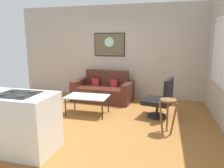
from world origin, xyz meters
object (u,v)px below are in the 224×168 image
Objects in this scene: armchair at (161,99)px; bar_stool at (168,108)px; coffee_table at (87,97)px; wall_painting at (109,45)px; couch at (103,91)px.

bar_stool is (0.14, -0.85, 0.07)m from armchair.
wall_painting is at bearing 88.23° from coffee_table.
wall_painting reaches higher than armchair.
couch is 1.83× the size of wall_painting.
wall_painting reaches higher than couch.
wall_painting is at bearing 85.31° from couch.
couch is 1.29m from coffee_table.
coffee_table is at bearing -90.56° from couch.
bar_stool reaches higher than coffee_table.
armchair reaches higher than coffee_table.
wall_painting is (-1.65, 1.61, 1.19)m from armchair.
bar_stool is 0.69× the size of wall_painting.
couch is 1.77× the size of coffee_table.
bar_stool is at bearing -53.98° from wall_painting.
coffee_table is 1.09× the size of armchair.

